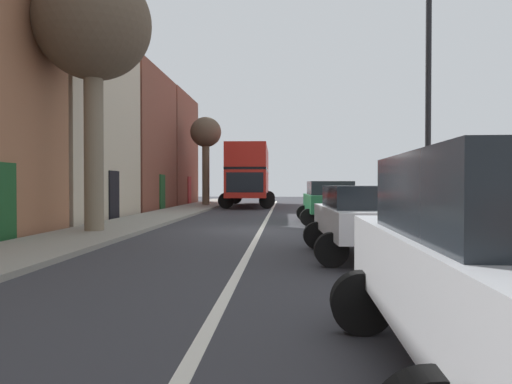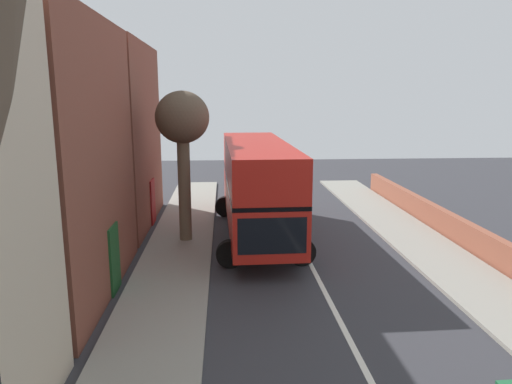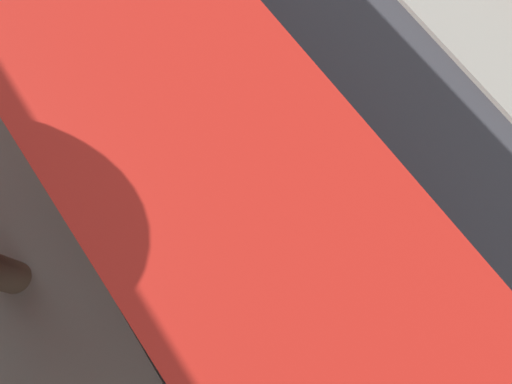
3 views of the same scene
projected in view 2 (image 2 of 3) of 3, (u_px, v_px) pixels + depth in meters
double_decker_bus at (257, 183)px, 19.82m from camera, size 3.73×10.70×4.06m
street_tree_left_2 at (182, 125)px, 18.59m from camera, size 2.13×2.13×6.04m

